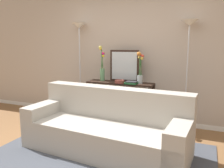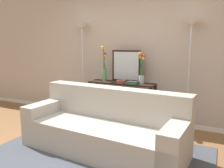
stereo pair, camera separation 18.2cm
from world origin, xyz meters
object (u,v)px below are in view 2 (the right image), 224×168
(vase_short_flowers, at_px, (141,70))
(book_row_under_console, at_px, (105,119))
(couch, at_px, (104,129))
(floor_lamp_right, at_px, (190,45))
(console_table, at_px, (121,96))
(floor_lamp_left, at_px, (82,44))
(wall_mirror, at_px, (126,66))
(fruit_bowl, at_px, (121,81))
(book_stack, at_px, (132,83))
(vase_tall_flowers, at_px, (104,67))

(vase_short_flowers, distance_m, book_row_under_console, 1.24)
(couch, relative_size, floor_lamp_right, 1.24)
(console_table, bearing_deg, couch, -79.03)
(floor_lamp_left, bearing_deg, wall_mirror, -0.68)
(floor_lamp_left, relative_size, wall_mirror, 3.26)
(wall_mirror, relative_size, vase_short_flowers, 1.04)
(wall_mirror, bearing_deg, floor_lamp_right, 0.58)
(fruit_bowl, bearing_deg, wall_mirror, 87.77)
(book_row_under_console, bearing_deg, wall_mirror, 18.51)
(floor_lamp_right, xyz_separation_m, book_stack, (-0.92, -0.24, -0.66))
(console_table, distance_m, fruit_bowl, 0.31)
(book_stack, bearing_deg, floor_lamp_left, 168.48)
(couch, relative_size, vase_tall_flowers, 3.56)
(floor_lamp_left, bearing_deg, fruit_bowl, -13.70)
(floor_lamp_left, bearing_deg, book_row_under_console, -13.74)
(console_table, distance_m, floor_lamp_left, 1.35)
(console_table, distance_m, book_stack, 0.39)
(vase_tall_flowers, xyz_separation_m, fruit_bowl, (0.41, -0.13, -0.24))
(couch, xyz_separation_m, floor_lamp_right, (0.96, 1.24, 1.18))
(vase_short_flowers, bearing_deg, floor_lamp_left, 174.54)
(floor_lamp_left, xyz_separation_m, book_stack, (1.19, -0.24, -0.68))
(floor_lamp_right, relative_size, book_stack, 8.67)
(floor_lamp_left, height_order, book_stack, floor_lamp_left)
(wall_mirror, bearing_deg, book_row_under_console, -161.49)
(console_table, xyz_separation_m, vase_short_flowers, (0.38, 0.02, 0.51))
(couch, distance_m, vase_short_flowers, 1.36)
(floor_lamp_right, height_order, wall_mirror, floor_lamp_right)
(floor_lamp_left, relative_size, floor_lamp_right, 1.01)
(vase_tall_flowers, xyz_separation_m, vase_short_flowers, (0.76, -0.03, -0.02))
(floor_lamp_right, height_order, fruit_bowl, floor_lamp_right)
(floor_lamp_left, relative_size, fruit_bowl, 11.04)
(couch, xyz_separation_m, console_table, (-0.21, 1.10, 0.24))
(floor_lamp_left, distance_m, wall_mirror, 1.05)
(floor_lamp_right, height_order, vase_short_flowers, floor_lamp_right)
(floor_lamp_right, height_order, book_stack, floor_lamp_right)
(vase_short_flowers, bearing_deg, floor_lamp_right, 9.02)
(wall_mirror, height_order, vase_tall_flowers, vase_tall_flowers)
(vase_tall_flowers, xyz_separation_m, book_row_under_console, (0.03, -0.04, -1.03))
(console_table, xyz_separation_m, book_stack, (0.25, -0.10, 0.28))
(floor_lamp_right, bearing_deg, couch, -127.53)
(couch, height_order, book_stack, couch)
(console_table, relative_size, book_row_under_console, 3.79)
(console_table, distance_m, floor_lamp_right, 1.51)
(floor_lamp_left, distance_m, vase_short_flowers, 1.39)
(console_table, height_order, floor_lamp_left, floor_lamp_left)
(book_row_under_console, bearing_deg, couch, -62.77)
(console_table, xyz_separation_m, floor_lamp_left, (-0.93, 0.14, 0.96))
(book_row_under_console, bearing_deg, floor_lamp_right, 5.33)
(vase_tall_flowers, distance_m, book_stack, 0.69)
(wall_mirror, bearing_deg, vase_short_flowers, -18.46)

